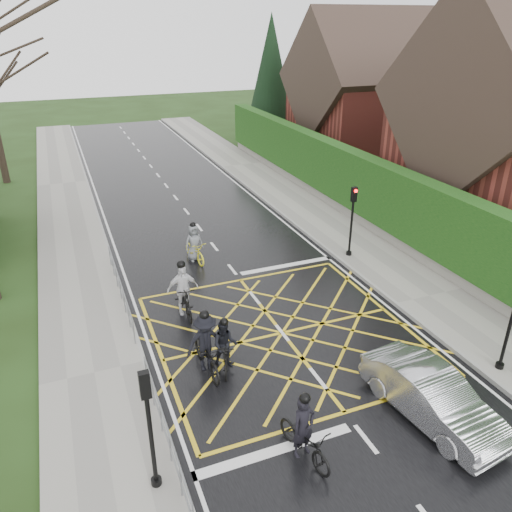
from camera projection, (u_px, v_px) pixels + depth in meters
ground at (282, 333)px, 16.55m from camera, size 120.00×120.00×0.00m
road at (282, 333)px, 16.55m from camera, size 9.00×80.00×0.01m
sidewalk_right at (429, 297)px, 18.53m from camera, size 3.00×80.00×0.15m
sidewalk_left at (95, 374)px, 14.50m from camera, size 3.00×80.00×0.15m
stone_wall at (377, 227)px, 24.03m from camera, size 0.50×38.00×0.70m
hedge at (381, 193)px, 23.28m from camera, size 0.90×38.00×2.80m
house_far at (369, 100)px, 34.73m from camera, size 9.80×8.80×10.30m
conifer at (271, 81)px, 39.82m from camera, size 4.60×4.60×10.00m
railing_south at (165, 425)px, 11.72m from camera, size 0.05×5.04×1.03m
railing_north at (120, 284)px, 18.01m from camera, size 0.05×6.04×1.03m
traffic_light_ne at (352, 222)px, 21.07m from camera, size 0.24×0.31×3.21m
traffic_light_se at (510, 324)px, 14.02m from camera, size 0.24×0.31×3.21m
traffic_light_sw at (150, 432)px, 10.36m from camera, size 0.24×0.31×3.21m
cyclist_rear at (304, 437)px, 11.66m from camera, size 1.01×1.95×1.81m
cyclist_back at (226, 350)px, 14.64m from camera, size 1.03×1.76×1.70m
cyclist_mid at (206, 349)px, 14.53m from camera, size 1.22×2.10×2.00m
cyclist_front at (184, 295)px, 17.34m from camera, size 1.11×2.06×2.05m
cyclist_lead at (195, 248)px, 21.28m from camera, size 0.90×1.88×1.76m
car at (432, 396)px, 12.79m from camera, size 1.93×4.22×1.34m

